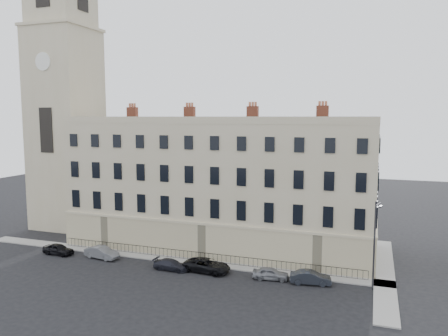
{
  "coord_description": "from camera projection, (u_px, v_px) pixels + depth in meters",
  "views": [
    {
      "loc": [
        11.64,
        -37.46,
        15.77
      ],
      "look_at": [
        -4.84,
        10.0,
        9.87
      ],
      "focal_mm": 35.0,
      "sensor_mm": 36.0,
      "label": 1
    }
  ],
  "objects": [
    {
      "name": "ground",
      "position": [
        238.0,
        286.0,
        40.78
      ],
      "size": [
        160.0,
        160.0,
        0.0
      ],
      "primitive_type": "plane",
      "color": "black",
      "rests_on": "ground"
    },
    {
      "name": "terrace",
      "position": [
        221.0,
        185.0,
        53.07
      ],
      "size": [
        36.22,
        12.22,
        17.0
      ],
      "color": "#BAAE8A",
      "rests_on": "ground"
    },
    {
      "name": "church_tower",
      "position": [
        65.0,
        96.0,
        61.5
      ],
      "size": [
        8.0,
        8.13,
        44.0
      ],
      "color": "#BAAE8A",
      "rests_on": "ground"
    },
    {
      "name": "pavement_terrace",
      "position": [
        166.0,
        258.0,
        48.72
      ],
      "size": [
        48.0,
        2.0,
        0.12
      ],
      "primitive_type": "cube",
      "color": "gray",
      "rests_on": "ground"
    },
    {
      "name": "pavement_east_return",
      "position": [
        384.0,
        273.0,
        44.04
      ],
      "size": [
        2.0,
        24.0,
        0.12
      ],
      "primitive_type": "cube",
      "color": "gray",
      "rests_on": "ground"
    },
    {
      "name": "railings",
      "position": [
        200.0,
        257.0,
        47.73
      ],
      "size": [
        35.0,
        0.04,
        0.96
      ],
      "color": "black",
      "rests_on": "ground"
    },
    {
      "name": "car_a",
      "position": [
        58.0,
        249.0,
        50.17
      ],
      "size": [
        3.77,
        1.65,
        1.27
      ],
      "primitive_type": "imported",
      "rotation": [
        0.0,
        0.0,
        1.53
      ],
      "color": "black",
      "rests_on": "ground"
    },
    {
      "name": "car_b",
      "position": [
        102.0,
        252.0,
        48.8
      ],
      "size": [
        4.24,
        1.95,
        1.35
      ],
      "primitive_type": "imported",
      "rotation": [
        0.0,
        0.0,
        1.44
      ],
      "color": "slate",
      "rests_on": "ground"
    },
    {
      "name": "car_c",
      "position": [
        171.0,
        265.0,
        45.13
      ],
      "size": [
        3.83,
        1.64,
        1.1
      ],
      "primitive_type": "imported",
      "rotation": [
        0.0,
        0.0,
        1.54
      ],
      "color": "black",
      "rests_on": "ground"
    },
    {
      "name": "car_d",
      "position": [
        207.0,
        265.0,
        44.54
      ],
      "size": [
        5.06,
        2.69,
        1.35
      ],
      "primitive_type": "imported",
      "rotation": [
        0.0,
        0.0,
        1.48
      ],
      "color": "black",
      "rests_on": "ground"
    },
    {
      "name": "car_e",
      "position": [
        271.0,
        273.0,
        42.46
      ],
      "size": [
        3.68,
        1.88,
        1.2
      ],
      "primitive_type": "imported",
      "rotation": [
        0.0,
        0.0,
        1.71
      ],
      "color": "gray",
      "rests_on": "ground"
    },
    {
      "name": "car_f",
      "position": [
        311.0,
        278.0,
        41.27
      ],
      "size": [
        4.03,
        1.93,
        1.28
      ],
      "primitive_type": "imported",
      "rotation": [
        0.0,
        0.0,
        1.72
      ],
      "color": "#21252C",
      "rests_on": "ground"
    },
    {
      "name": "streetlamp",
      "position": [
        375.0,
        242.0,
        39.39
      ],
      "size": [
        0.61,
        1.74,
        8.22
      ],
      "rotation": [
        0.0,
        0.0,
        -0.26
      ],
      "color": "#313036",
      "rests_on": "ground"
    }
  ]
}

